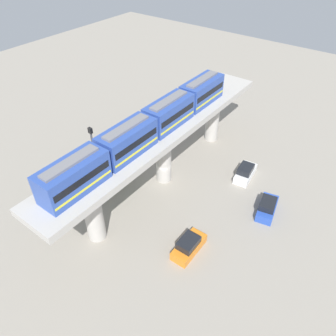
% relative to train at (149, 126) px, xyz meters
% --- Properties ---
extents(ground_plane, '(120.00, 120.00, 0.00)m').
position_rel_train_xyz_m(ground_plane, '(0.00, -2.43, -9.18)').
color(ground_plane, gray).
extents(viaduct, '(5.20, 35.80, 7.65)m').
position_rel_train_xyz_m(viaduct, '(0.00, -2.43, -3.20)').
color(viaduct, '#B7B2AA').
rests_on(viaduct, ground).
extents(train, '(2.64, 27.45, 3.24)m').
position_rel_train_xyz_m(train, '(0.00, 0.00, 0.00)').
color(train, '#2D4CA5').
rests_on(train, viaduct).
extents(parked_car_white, '(2.30, 4.39, 1.76)m').
position_rel_train_xyz_m(parked_car_white, '(-8.19, -9.06, -8.44)').
color(parked_car_white, white).
rests_on(parked_car_white, ground).
extents(parked_car_orange, '(1.87, 4.23, 1.76)m').
position_rel_train_xyz_m(parked_car_orange, '(-8.87, 4.95, -8.44)').
color(parked_car_orange, orange).
rests_on(parked_car_orange, ground).
extents(parked_car_blue, '(2.62, 4.48, 1.76)m').
position_rel_train_xyz_m(parked_car_blue, '(-13.00, -4.93, -8.44)').
color(parked_car_blue, '#284CB7').
rests_on(parked_car_blue, ground).
extents(tree_near_viaduct, '(3.70, 3.70, 5.41)m').
position_rel_train_xyz_m(tree_near_viaduct, '(4.93, 2.75, -5.64)').
color(tree_near_viaduct, brown).
rests_on(tree_near_viaduct, ground).
extents(signal_post, '(0.44, 0.28, 10.25)m').
position_rel_train_xyz_m(signal_post, '(3.40, 5.19, -3.53)').
color(signal_post, '#4C4C51').
rests_on(signal_post, ground).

